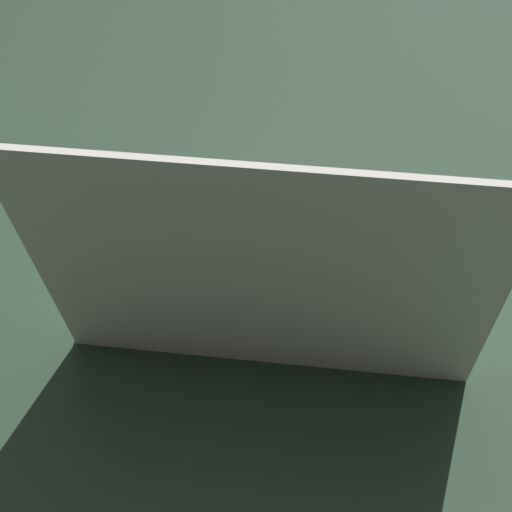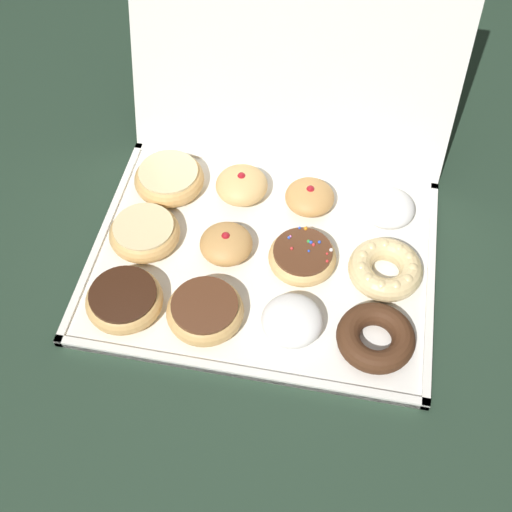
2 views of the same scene
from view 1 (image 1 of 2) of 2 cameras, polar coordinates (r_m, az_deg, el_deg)
name	(u,v)px [view 1 (image 1 of 2)]	position (r m, az deg, el deg)	size (l,w,h in m)	color
ground_plane	(282,259)	(1.25, 1.95, -0.23)	(3.00, 3.00, 0.00)	#233828
donut_box	(282,257)	(1.25, 1.95, -0.04)	(0.55, 0.42, 0.01)	white
box_lid_open	(262,282)	(0.91, 0.46, -1.93)	(0.55, 0.43, 0.01)	white
chocolate_frosted_donut_0	(402,204)	(1.33, 10.63, 3.75)	(0.12, 0.12, 0.04)	tan
chocolate_frosted_donut_1	(328,199)	(1.33, 5.28, 4.17)	(0.12, 0.12, 0.04)	tan
powdered_filled_donut_2	(251,194)	(1.33, -0.35, 4.58)	(0.09, 0.09, 0.05)	white
chocolate_cake_ring_donut_3	(181,191)	(1.35, -5.55, 4.80)	(0.12, 0.12, 0.03)	#472816
glazed_ring_donut_4	(407,255)	(1.23, 11.02, 0.07)	(0.12, 0.12, 0.04)	tan
jelly_filled_donut_5	(320,248)	(1.22, 4.72, 0.57)	(0.09, 0.09, 0.05)	tan
sprinkle_donut_6	(242,244)	(1.23, -1.01, 0.90)	(0.11, 0.11, 0.04)	#E5B770
cruller_donut_7	(162,234)	(1.26, -6.90, 1.58)	(0.12, 0.12, 0.04)	#EACC8C
glazed_ring_donut_8	(403,310)	(1.14, 10.71, -3.91)	(0.12, 0.12, 0.04)	tan
jelly_filled_donut_9	(315,303)	(1.13, 4.33, -3.46)	(0.09, 0.09, 0.05)	#E5B770
jelly_filled_donut_10	(235,296)	(1.14, -1.57, -2.94)	(0.08, 0.08, 0.05)	tan
powdered_filled_donut_11	(147,289)	(1.16, -7.98, -2.44)	(0.09, 0.09, 0.04)	white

